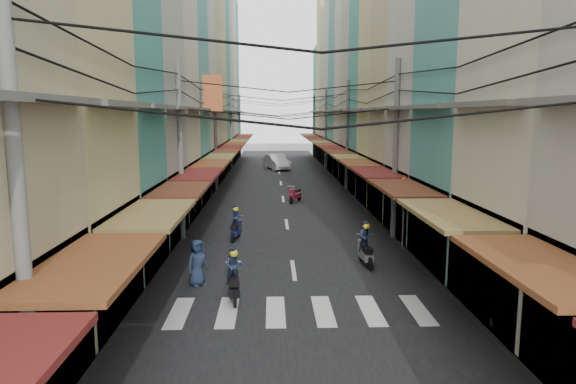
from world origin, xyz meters
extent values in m
plane|color=slate|center=(0.00, 0.00, 0.00)|extent=(160.00, 160.00, 0.00)
cube|color=black|center=(0.00, 20.00, 0.01)|extent=(10.00, 80.00, 0.02)
cube|color=gray|center=(-6.50, 20.00, 0.03)|extent=(3.00, 80.00, 0.06)
cube|color=gray|center=(6.50, 20.00, 0.03)|extent=(3.00, 80.00, 0.06)
cube|color=silver|center=(-3.50, -6.00, 0.03)|extent=(0.55, 2.40, 0.01)
cube|color=silver|center=(-2.10, -6.00, 0.03)|extent=(0.55, 2.40, 0.01)
cube|color=silver|center=(-0.70, -6.00, 0.03)|extent=(0.55, 2.40, 0.01)
cube|color=silver|center=(0.70, -6.00, 0.03)|extent=(0.55, 2.40, 0.01)
cube|color=silver|center=(2.10, -6.00, 0.03)|extent=(0.55, 2.40, 0.01)
cube|color=silver|center=(3.50, -6.00, 0.03)|extent=(0.55, 2.40, 0.01)
cube|color=black|center=(-5.60, -10.98, 1.60)|extent=(1.20, 4.53, 3.20)
cube|color=brown|center=(-4.10, -10.98, 3.00)|extent=(1.80, 4.34, 0.12)
cube|color=#595651|center=(-4.75, -10.98, 6.00)|extent=(0.50, 4.24, 0.15)
cube|color=black|center=(-5.60, -6.27, 1.60)|extent=(1.20, 4.52, 3.20)
cube|color=olive|center=(-4.10, -6.27, 3.00)|extent=(1.80, 4.33, 0.12)
cube|color=#595651|center=(-4.75, -6.27, 6.00)|extent=(0.50, 4.23, 0.15)
cube|color=black|center=(-5.60, -1.76, 1.60)|extent=(1.20, 4.13, 3.20)
cube|color=#5F2F1B|center=(-4.10, -1.76, 3.00)|extent=(1.80, 3.96, 0.12)
cube|color=#595651|center=(-4.75, -1.76, 6.00)|extent=(0.50, 3.87, 0.15)
cube|color=#A5A297|center=(-8.00, 2.96, 10.47)|extent=(6.00, 5.14, 20.93)
cube|color=black|center=(-5.60, 2.96, 1.60)|extent=(1.20, 4.94, 3.20)
cube|color=maroon|center=(-4.10, 2.96, 3.00)|extent=(1.80, 4.73, 0.12)
cube|color=#595651|center=(-4.75, 2.96, 6.00)|extent=(0.50, 4.63, 0.15)
cube|color=beige|center=(-8.00, 8.00, 8.72)|extent=(6.00, 4.95, 17.43)
cube|color=black|center=(-5.60, 8.00, 1.60)|extent=(1.20, 4.75, 3.20)
cube|color=brown|center=(-4.10, 8.00, 3.00)|extent=(1.80, 4.56, 0.12)
cube|color=#595651|center=(-4.75, 8.00, 6.00)|extent=(0.50, 4.46, 0.15)
cube|color=teal|center=(-8.00, 12.98, 8.16)|extent=(6.00, 4.99, 16.32)
cube|color=black|center=(-5.60, 12.98, 1.60)|extent=(1.20, 4.80, 3.20)
cube|color=olive|center=(-4.10, 12.98, 3.00)|extent=(1.80, 4.60, 0.12)
cube|color=#595651|center=(-4.75, 12.98, 6.00)|extent=(0.50, 4.50, 0.15)
cube|color=#B9B2A9|center=(-8.00, 17.80, 11.44)|extent=(6.00, 4.65, 22.87)
cube|color=black|center=(-5.60, 17.80, 1.60)|extent=(1.20, 4.46, 3.20)
cube|color=#5F2F1B|center=(-4.10, 17.80, 3.00)|extent=(1.80, 4.27, 0.12)
cube|color=#595651|center=(-4.75, 17.80, 6.00)|extent=(0.50, 4.18, 0.15)
cube|color=tan|center=(-8.00, 22.57, 10.29)|extent=(6.00, 4.89, 20.58)
cube|color=black|center=(-5.60, 22.57, 1.60)|extent=(1.20, 4.70, 3.20)
cube|color=maroon|center=(-4.10, 22.57, 3.00)|extent=(1.80, 4.50, 0.12)
cube|color=#595651|center=(-4.75, 22.57, 6.00)|extent=(0.50, 4.40, 0.15)
cube|color=tan|center=(-8.00, 27.27, 9.22)|extent=(6.00, 4.52, 18.44)
cube|color=black|center=(-5.60, 27.27, 1.60)|extent=(1.20, 4.34, 3.20)
cube|color=brown|center=(-4.10, 27.27, 3.00)|extent=(1.80, 4.16, 0.12)
cube|color=#595651|center=(-4.75, 27.27, 6.00)|extent=(0.50, 4.07, 0.15)
cube|color=teal|center=(-8.00, 32.13, 10.31)|extent=(6.00, 5.20, 20.63)
cube|color=black|center=(-5.60, 32.13, 1.60)|extent=(1.20, 4.99, 3.20)
cube|color=olive|center=(-4.10, 32.13, 3.00)|extent=(1.80, 4.78, 0.12)
cube|color=#595651|center=(-4.75, 32.13, 6.00)|extent=(0.50, 4.68, 0.15)
cube|color=#A5A297|center=(-8.00, 37.20, 11.85)|extent=(6.00, 4.94, 23.70)
cube|color=black|center=(-5.60, 37.20, 1.60)|extent=(1.20, 4.74, 3.20)
cube|color=#5F2F1B|center=(-4.10, 37.20, 3.00)|extent=(1.80, 4.55, 0.12)
cube|color=#595651|center=(-4.75, 37.20, 6.00)|extent=(0.50, 4.45, 0.15)
cube|color=beige|center=(-8.00, 42.14, 10.56)|extent=(6.00, 4.96, 21.12)
cube|color=black|center=(-5.60, 42.14, 1.60)|extent=(1.20, 4.76, 3.20)
cube|color=maroon|center=(-4.10, 42.14, 3.00)|extent=(1.80, 4.56, 0.12)
cube|color=#595651|center=(-4.75, 42.14, 6.00)|extent=(0.50, 4.46, 0.15)
cube|color=teal|center=(-8.00, 47.14, 9.95)|extent=(6.00, 5.04, 19.90)
cube|color=black|center=(-5.60, 47.14, 1.60)|extent=(1.20, 4.84, 3.20)
cube|color=brown|center=(-4.10, 47.14, 3.00)|extent=(1.80, 4.64, 0.12)
cube|color=#595651|center=(-4.75, 47.14, 6.00)|extent=(0.50, 4.54, 0.15)
cube|color=#5C2A15|center=(-4.40, 12.00, 7.00)|extent=(1.20, 0.40, 2.20)
cube|color=brown|center=(4.10, -11.40, 3.00)|extent=(1.80, 4.35, 0.12)
cube|color=black|center=(5.60, -6.55, 1.60)|extent=(1.20, 4.78, 3.20)
cube|color=olive|center=(4.10, -6.55, 3.00)|extent=(1.80, 4.58, 0.12)
cube|color=#595651|center=(4.75, -6.55, 6.00)|extent=(0.50, 4.48, 0.15)
cube|color=teal|center=(8.00, -1.55, 7.54)|extent=(6.00, 5.03, 15.08)
cube|color=black|center=(5.60, -1.55, 1.60)|extent=(1.20, 4.83, 3.20)
cube|color=#5F2F1B|center=(4.10, -1.55, 3.00)|extent=(1.80, 4.63, 0.12)
cube|color=#595651|center=(4.75, -1.55, 6.00)|extent=(0.50, 4.53, 0.15)
cube|color=black|center=(5.60, 3.36, 1.60)|extent=(1.20, 4.60, 3.20)
cube|color=maroon|center=(4.10, 3.36, 3.00)|extent=(1.80, 4.41, 0.12)
cube|color=#595651|center=(4.75, 3.36, 6.00)|extent=(0.50, 4.31, 0.15)
cube|color=tan|center=(8.00, 8.02, 10.37)|extent=(6.00, 4.52, 20.74)
cube|color=black|center=(5.60, 8.02, 1.60)|extent=(1.20, 4.34, 3.20)
cube|color=brown|center=(4.10, 8.02, 3.00)|extent=(1.80, 4.16, 0.12)
cube|color=#595651|center=(4.75, 8.02, 6.00)|extent=(0.50, 4.07, 0.15)
cube|color=tan|center=(8.00, 12.34, 7.06)|extent=(6.00, 4.12, 14.13)
cube|color=black|center=(5.60, 12.34, 1.60)|extent=(1.20, 3.96, 3.20)
cube|color=olive|center=(4.10, 12.34, 3.00)|extent=(1.80, 3.79, 0.12)
cube|color=#595651|center=(4.75, 12.34, 6.00)|extent=(0.50, 3.71, 0.15)
cube|color=teal|center=(8.00, 16.61, 8.84)|extent=(6.00, 4.40, 17.68)
cube|color=black|center=(5.60, 16.61, 1.60)|extent=(1.20, 4.23, 3.20)
cube|color=#5F2F1B|center=(4.10, 16.61, 3.00)|extent=(1.80, 4.05, 0.12)
cube|color=#595651|center=(4.75, 16.61, 6.00)|extent=(0.50, 3.96, 0.15)
cube|color=#A5A297|center=(8.00, 21.13, 11.30)|extent=(6.00, 4.64, 22.59)
cube|color=black|center=(5.60, 21.13, 1.60)|extent=(1.20, 4.45, 3.20)
cube|color=maroon|center=(4.10, 21.13, 3.00)|extent=(1.80, 4.26, 0.12)
cube|color=#595651|center=(4.75, 21.13, 6.00)|extent=(0.50, 4.17, 0.15)
cube|color=beige|center=(8.00, 25.45, 10.63)|extent=(6.00, 4.00, 21.25)
cube|color=black|center=(5.60, 25.45, 1.60)|extent=(1.20, 3.84, 3.20)
cube|color=brown|center=(4.10, 25.45, 3.00)|extent=(1.80, 3.68, 0.12)
cube|color=#595651|center=(4.75, 25.45, 6.00)|extent=(0.50, 3.60, 0.15)
cube|color=teal|center=(8.00, 29.95, 11.16)|extent=(6.00, 5.01, 22.33)
cube|color=black|center=(5.60, 29.95, 1.60)|extent=(1.20, 4.81, 3.20)
cube|color=olive|center=(4.10, 29.95, 3.00)|extent=(1.80, 4.61, 0.12)
cube|color=#595651|center=(4.75, 29.95, 6.00)|extent=(0.50, 4.51, 0.15)
cube|color=#B9B2A9|center=(8.00, 34.96, 9.86)|extent=(6.00, 5.00, 19.71)
cube|color=black|center=(5.60, 34.96, 1.60)|extent=(1.20, 4.80, 3.20)
cube|color=#5F2F1B|center=(4.10, 34.96, 3.00)|extent=(1.80, 4.60, 0.12)
cube|color=#595651|center=(4.75, 34.96, 6.00)|extent=(0.50, 4.50, 0.15)
cube|color=tan|center=(8.00, 39.61, 8.43)|extent=(6.00, 4.32, 16.86)
cube|color=black|center=(5.60, 39.61, 1.60)|extent=(1.20, 4.15, 3.20)
cube|color=maroon|center=(4.10, 39.61, 3.00)|extent=(1.80, 3.97, 0.12)
cube|color=#595651|center=(4.75, 39.61, 6.00)|extent=(0.50, 3.89, 0.15)
cube|color=tan|center=(8.00, 43.94, 9.98)|extent=(6.00, 4.33, 19.96)
cube|color=black|center=(5.60, 43.94, 1.60)|extent=(1.20, 4.16, 3.20)
cube|color=brown|center=(4.10, 43.94, 3.00)|extent=(1.80, 3.99, 0.12)
cube|color=#595651|center=(4.75, 43.94, 6.00)|extent=(0.50, 3.90, 0.15)
cube|color=teal|center=(8.00, 48.54, 7.17)|extent=(6.00, 4.88, 14.34)
cube|color=black|center=(5.60, 48.54, 1.60)|extent=(1.20, 4.68, 3.20)
cube|color=olive|center=(4.10, 48.54, 3.00)|extent=(1.80, 4.49, 0.12)
cube|color=#595651|center=(4.75, 48.54, 6.00)|extent=(0.50, 4.39, 0.15)
cylinder|color=slate|center=(-4.90, -12.00, 4.10)|extent=(0.26, 0.26, 8.20)
cylinder|color=slate|center=(-4.90, 3.00, 4.10)|extent=(0.26, 0.26, 8.20)
cylinder|color=slate|center=(4.90, 3.00, 4.10)|extent=(0.26, 0.26, 8.20)
cylinder|color=slate|center=(-4.90, 18.00, 4.10)|extent=(0.26, 0.26, 8.20)
cylinder|color=slate|center=(4.90, 18.00, 4.10)|extent=(0.26, 0.26, 8.20)
cylinder|color=slate|center=(-4.90, 33.00, 4.10)|extent=(0.26, 0.26, 8.20)
cylinder|color=slate|center=(4.90, 33.00, 4.10)|extent=(0.26, 0.26, 8.20)
cylinder|color=slate|center=(-4.90, 48.00, 4.10)|extent=(0.26, 0.26, 8.20)
cylinder|color=slate|center=(4.90, 48.00, 4.10)|extent=(0.26, 0.26, 8.20)
imported|color=silver|center=(-0.18, 32.74, 0.00)|extent=(5.97, 3.69, 1.97)
imported|color=black|center=(7.18, 2.73, 0.00)|extent=(1.75, 1.04, 1.13)
cylinder|color=black|center=(-1.97, -4.39, 0.24)|extent=(0.09, 0.49, 0.49)
cylinder|color=black|center=(-1.97, -5.61, 0.24)|extent=(0.09, 0.49, 0.49)
cube|color=black|center=(-1.97, -5.00, 0.39)|extent=(0.32, 1.08, 0.26)
cube|color=black|center=(-1.97, -5.23, 0.67)|extent=(0.30, 0.52, 0.17)
cube|color=black|center=(-1.97, -4.48, 0.61)|extent=(0.28, 0.26, 0.52)
imported|color=#202D4A|center=(-1.97, -5.00, 0.52)|extent=(0.49, 0.35, 1.24)
sphere|color=yellow|center=(-1.97, -5.00, 1.45)|extent=(0.26, 0.26, 0.26)
cylinder|color=black|center=(2.78, -0.83, 0.25)|extent=(0.10, 0.50, 0.50)
cylinder|color=black|center=(2.78, -2.08, 0.25)|extent=(0.10, 0.50, 0.50)
cube|color=gray|center=(2.78, -1.46, 0.40)|extent=(0.33, 1.10, 0.27)
cube|color=black|center=(2.78, -1.69, 0.69)|extent=(0.31, 0.53, 0.17)
cube|color=gray|center=(2.78, -0.93, 0.62)|extent=(0.29, 0.27, 0.53)
imported|color=#202D4A|center=(2.78, -1.46, 0.53)|extent=(0.50, 0.36, 1.27)
sphere|color=yellow|center=(2.78, -1.46, 1.48)|extent=(0.27, 0.27, 0.27)
cylinder|color=black|center=(-2.44, 3.36, 0.23)|extent=(0.09, 0.46, 0.46)
cylinder|color=black|center=(-2.44, 2.20, 0.23)|extent=(0.09, 0.46, 0.46)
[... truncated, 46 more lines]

